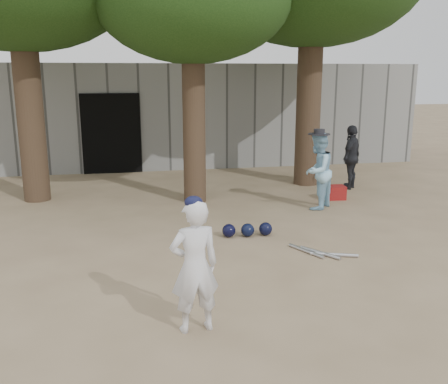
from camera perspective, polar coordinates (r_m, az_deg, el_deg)
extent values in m
plane|color=#937C5E|center=(6.92, -3.28, -9.81)|extent=(70.00, 70.00, 0.00)
imported|color=white|center=(5.34, -3.39, -8.51)|extent=(0.58, 0.42, 1.47)
imported|color=#99CEEC|center=(10.34, 10.64, 2.36)|extent=(0.96, 0.96, 1.57)
imported|color=#212327|center=(12.37, 14.33, 3.89)|extent=(0.90, 0.90, 1.53)
cube|color=#A21F15|center=(11.34, 12.59, -0.05)|extent=(0.44, 0.35, 0.30)
cube|color=gray|center=(14.38, -7.98, 8.40)|extent=(16.00, 0.35, 3.00)
cube|color=black|center=(14.20, -12.74, 6.51)|extent=(1.60, 0.08, 2.20)
cube|color=slate|center=(16.87, -8.53, 9.10)|extent=(16.00, 5.00, 3.00)
sphere|color=black|center=(8.52, 0.57, -4.43)|extent=(0.23, 0.23, 0.23)
sphere|color=black|center=(8.56, 2.72, -4.37)|extent=(0.23, 0.23, 0.23)
sphere|color=black|center=(8.64, 4.77, -4.22)|extent=(0.23, 0.23, 0.23)
cylinder|color=#B2B1B8|center=(7.93, 9.38, -6.66)|extent=(0.36, 0.67, 0.06)
cylinder|color=#B2B1B8|center=(7.89, 10.92, -6.83)|extent=(0.45, 0.63, 0.06)
cylinder|color=#B2B1B8|center=(7.86, 12.48, -7.00)|extent=(0.70, 0.30, 0.06)
cylinder|color=brown|center=(11.46, -21.64, 12.62)|extent=(0.56, 0.56, 5.50)
cylinder|color=brown|center=(10.61, -3.50, 12.17)|extent=(0.48, 0.48, 5.00)
cylinder|color=brown|center=(12.53, 9.80, 14.02)|extent=(0.60, 0.60, 5.80)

